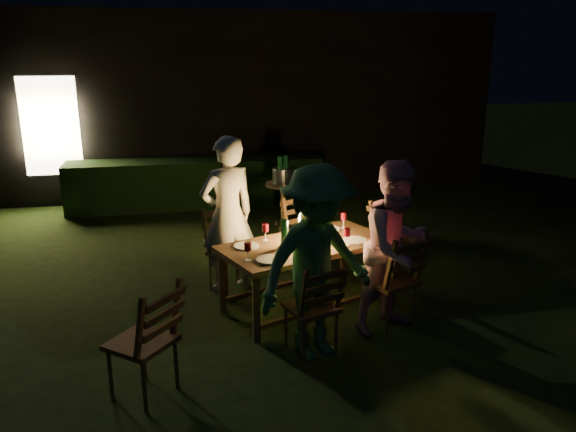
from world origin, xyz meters
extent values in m
plane|color=black|center=(0.00, 0.00, 0.00)|extent=(40.00, 40.00, 0.00)
cube|color=black|center=(0.00, 6.20, 1.60)|extent=(10.00, 4.00, 3.20)
cube|color=#FFE5B2|center=(-2.80, 4.21, 1.35)|extent=(0.90, 0.06, 1.60)
cube|color=black|center=(-0.50, 3.75, 0.40)|extent=(4.20, 0.70, 0.80)
cube|color=#452917|center=(0.41, -0.44, 0.67)|extent=(1.87, 1.39, 0.05)
cube|color=#452917|center=(-0.18, -1.03, 0.31)|extent=(0.06, 0.06, 0.62)
cube|color=#452917|center=(-0.43, -0.39, 0.31)|extent=(0.06, 0.06, 0.62)
cube|color=#452917|center=(1.25, -0.48, 0.31)|extent=(0.06, 0.06, 0.62)
cube|color=#452917|center=(1.00, 0.16, 0.31)|extent=(0.06, 0.06, 0.62)
cube|color=#452917|center=(0.26, -1.30, 0.41)|extent=(0.50, 0.49, 0.04)
cube|color=#452917|center=(0.31, -1.46, 0.67)|extent=(0.43, 0.25, 0.47)
cube|color=#452917|center=(1.10, -0.97, 0.45)|extent=(0.57, 0.56, 0.04)
cube|color=#452917|center=(1.18, -1.15, 0.74)|extent=(0.47, 0.31, 0.52)
cube|color=#452917|center=(-0.28, 0.10, 0.43)|extent=(0.56, 0.55, 0.04)
cube|color=#452917|center=(-0.37, 0.26, 0.70)|extent=(0.44, 0.32, 0.50)
cube|color=#452917|center=(0.65, 0.46, 0.43)|extent=(0.55, 0.54, 0.04)
cube|color=#452917|center=(0.57, 0.62, 0.69)|extent=(0.43, 0.31, 0.49)
cube|color=#452917|center=(1.57, 0.02, 0.45)|extent=(0.55, 0.56, 0.04)
cube|color=#452917|center=(1.40, -0.05, 0.73)|extent=(0.30, 0.46, 0.51)
cube|color=#452917|center=(-1.14, -1.68, 0.44)|extent=(0.60, 0.60, 0.04)
cube|color=#452917|center=(-1.00, -1.80, 0.72)|extent=(0.39, 0.43, 0.51)
imported|color=white|center=(-0.31, 0.17, 0.85)|extent=(0.73, 0.61, 1.71)
imported|color=pink|center=(1.13, -1.04, 0.81)|extent=(0.96, 0.86, 1.62)
imported|color=#39723E|center=(0.29, -1.36, 0.84)|extent=(1.24, 0.98, 1.68)
cube|color=white|center=(0.44, -0.37, 0.71)|extent=(0.15, 0.15, 0.03)
cube|color=white|center=(0.44, -0.37, 1.03)|extent=(0.16, 0.16, 0.03)
cylinder|color=#FF9E3F|center=(0.44, -0.37, 0.83)|extent=(0.09, 0.09, 0.18)
cylinder|color=white|center=(-0.18, -0.43, 0.71)|extent=(0.25, 0.25, 0.01)
cylinder|color=white|center=(-0.02, -0.84, 0.71)|extent=(0.25, 0.25, 0.01)
cylinder|color=white|center=(0.75, -0.07, 0.71)|extent=(0.25, 0.25, 0.01)
cylinder|color=white|center=(0.91, -0.48, 0.71)|extent=(0.25, 0.25, 0.01)
cylinder|color=#0F471E|center=(0.18, -0.53, 0.84)|extent=(0.07, 0.07, 0.28)
cube|color=red|center=(0.39, -0.79, 0.70)|extent=(0.18, 0.14, 0.01)
cube|color=red|center=(1.03, -0.51, 0.70)|extent=(0.18, 0.14, 0.01)
cube|color=black|center=(-0.06, -0.94, 0.70)|extent=(0.14, 0.07, 0.01)
cylinder|color=olive|center=(0.69, 2.25, 0.67)|extent=(0.51, 0.51, 0.04)
cylinder|color=olive|center=(0.69, 2.25, 0.33)|extent=(0.06, 0.06, 0.67)
cylinder|color=#A5A8AD|center=(0.69, 2.25, 0.80)|extent=(0.30, 0.30, 0.22)
cylinder|color=#0F471E|center=(0.64, 2.21, 0.85)|extent=(0.07, 0.07, 0.32)
cylinder|color=#0F471E|center=(0.74, 2.29, 0.85)|extent=(0.07, 0.07, 0.32)
camera|label=1|loc=(-0.81, -5.59, 2.55)|focal=35.00mm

